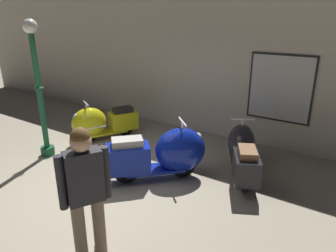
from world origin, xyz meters
The scene contains 7 objects.
ground_plane centered at (0.00, 0.00, 0.00)m, with size 60.00×60.00×0.00m, color gray.
showroom_back_wall centered at (0.16, 3.46, 1.72)m, with size 18.00×0.63×3.45m.
scooter_0 centered at (-1.54, 1.54, 0.43)m, with size 1.12×1.58×0.95m.
scooter_1 centered at (0.76, 0.87, 0.49)m, with size 1.59×1.63×1.08m.
scooter_2 centered at (1.84, 1.84, 0.45)m, with size 1.15×1.65×0.99m.
lamppost centered at (-1.88, 0.31, 1.48)m, with size 0.28×0.28×2.76m.
visitor_0 centered at (1.19, -1.31, 1.00)m, with size 0.40×0.53×1.73m.
Camera 1 is at (3.64, -3.29, 2.84)m, focal length 33.32 mm.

